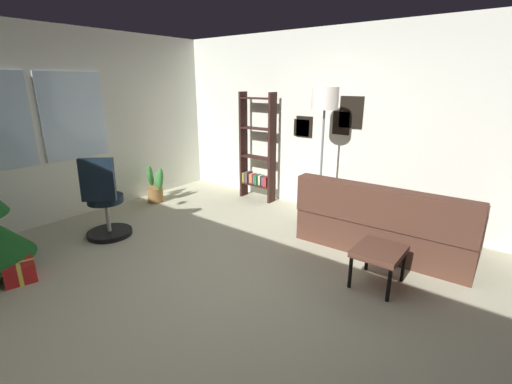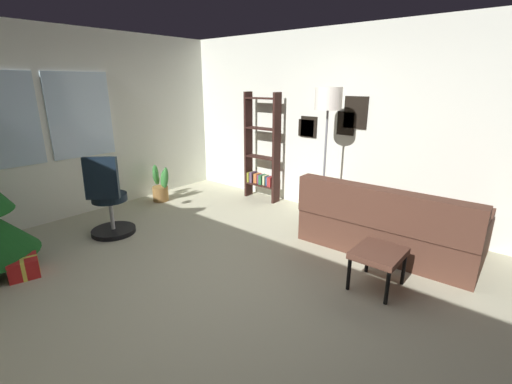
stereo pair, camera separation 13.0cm
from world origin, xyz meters
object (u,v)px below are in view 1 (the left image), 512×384
object	(u,v)px
office_chair	(105,206)
floor_lamp	(324,110)
bookshelf	(257,154)
couch	(397,224)
gift_box_red	(19,272)
potted_plant	(155,187)
footstool	(379,253)

from	to	relation	value
office_chair	floor_lamp	bearing A→B (deg)	-42.46
bookshelf	office_chair	bearing A→B (deg)	167.41
couch	floor_lamp	size ratio (longest dim) A/B	1.07
bookshelf	floor_lamp	bearing A→B (deg)	-104.14
couch	gift_box_red	world-z (taller)	couch
floor_lamp	potted_plant	xyz separation A→B (m)	(-0.83, 2.62, -1.34)
floor_lamp	bookshelf	bearing A→B (deg)	75.86
footstool	couch	bearing A→B (deg)	7.32
footstool	floor_lamp	size ratio (longest dim) A/B	0.27
footstool	office_chair	size ratio (longest dim) A/B	0.46
bookshelf	potted_plant	distance (m)	1.79
gift_box_red	office_chair	bearing A→B (deg)	13.77
couch	potted_plant	world-z (taller)	couch
couch	footstool	world-z (taller)	couch
footstool	potted_plant	bearing A→B (deg)	86.60
footstool	bookshelf	size ratio (longest dim) A/B	0.28
couch	potted_plant	distance (m)	3.79
couch	office_chair	xyz separation A→B (m)	(-2.04, 3.01, 0.14)
floor_lamp	office_chair	bearing A→B (deg)	137.54
office_chair	bookshelf	world-z (taller)	bookshelf
couch	gift_box_red	distance (m)	4.19
footstool	gift_box_red	bearing A→B (deg)	126.95
office_chair	bookshelf	size ratio (longest dim) A/B	0.60
footstool	floor_lamp	world-z (taller)	floor_lamp
gift_box_red	potted_plant	xyz separation A→B (m)	(2.38, 0.97, 0.15)
gift_box_red	floor_lamp	bearing A→B (deg)	-27.10
bookshelf	couch	bearing A→B (deg)	-99.22
footstool	potted_plant	size ratio (longest dim) A/B	0.82
floor_lamp	potted_plant	bearing A→B (deg)	107.62
office_chair	bookshelf	distance (m)	2.53
office_chair	potted_plant	bearing A→B (deg)	28.86
couch	footstool	size ratio (longest dim) A/B	4.02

